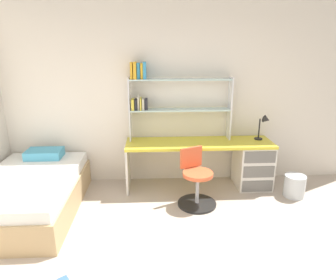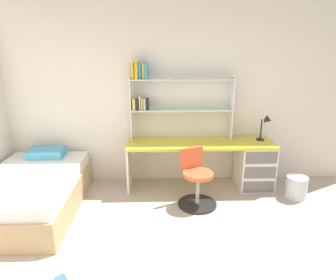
% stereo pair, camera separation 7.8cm
% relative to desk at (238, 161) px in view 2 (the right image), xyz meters
% --- Properties ---
extents(room_shell, '(6.06, 6.23, 2.79)m').
position_rel_desk_xyz_m(room_shell, '(-2.20, -1.00, 0.99)').
color(room_shell, silver).
rests_on(room_shell, ground_plane).
extents(desk, '(2.14, 0.57, 0.71)m').
position_rel_desk_xyz_m(desk, '(0.00, 0.00, 0.00)').
color(desk, gold).
rests_on(desk, ground_plane).
extents(bookshelf_hutch, '(1.49, 0.22, 1.13)m').
position_rel_desk_xyz_m(bookshelf_hutch, '(-1.07, 0.17, 0.98)').
color(bookshelf_hutch, silver).
rests_on(bookshelf_hutch, desk).
extents(desk_lamp, '(0.20, 0.17, 0.38)m').
position_rel_desk_xyz_m(desk_lamp, '(0.39, 0.05, 0.56)').
color(desk_lamp, black).
rests_on(desk_lamp, desk).
extents(swivel_chair, '(0.52, 0.52, 0.76)m').
position_rel_desk_xyz_m(swivel_chair, '(-0.69, -0.53, -0.11)').
color(swivel_chair, black).
rests_on(swivel_chair, ground_plane).
extents(bed_platform, '(1.17, 1.82, 0.62)m').
position_rel_desk_xyz_m(bed_platform, '(-2.83, -0.61, -0.16)').
color(bed_platform, tan).
rests_on(bed_platform, ground_plane).
extents(waste_bin, '(0.29, 0.29, 0.31)m').
position_rel_desk_xyz_m(waste_bin, '(0.74, -0.38, -0.25)').
color(waste_bin, silver).
rests_on(waste_bin, ground_plane).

